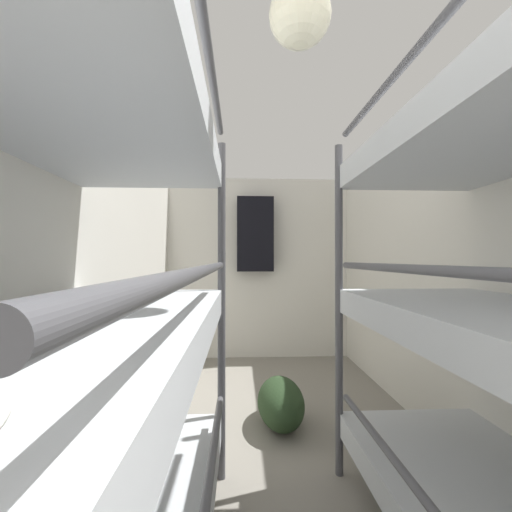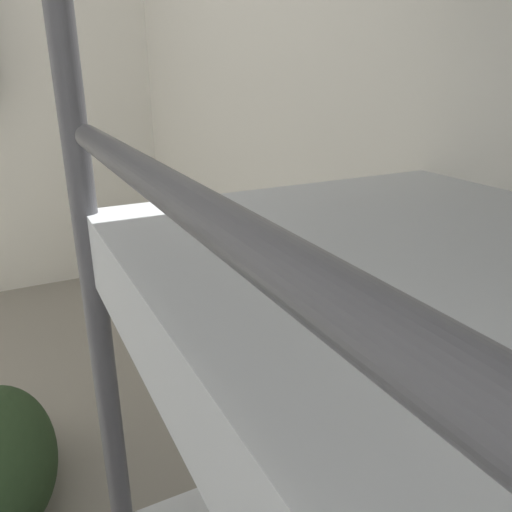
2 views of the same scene
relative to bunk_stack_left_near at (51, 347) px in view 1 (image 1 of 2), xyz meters
The scene contains 7 objects.
wall_left 1.05m from the bunk_stack_left_near, 114.19° to the left, with size 0.06×4.91×2.22m.
wall_right 2.09m from the bunk_stack_left_near, 27.07° to the left, with size 0.06×4.91×2.22m.
wall_back 3.45m from the bunk_stack_left_near, 78.04° to the left, with size 2.34×0.06×2.22m.
bunk_stack_left_near is the anchor object (origin of this frame).
duffel_bag 1.96m from the bunk_stack_left_near, 63.90° to the left, with size 0.34×0.61×0.34m.
hanging_coat 3.33m from the bunk_stack_left_near, 78.26° to the left, with size 0.44×0.12×0.90m.
ceiling_light 1.42m from the bunk_stack_left_near, 29.23° to the left, with size 0.24×0.24×0.24m.
Camera 1 is at (-0.23, 0.55, 1.22)m, focal length 24.00 mm.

